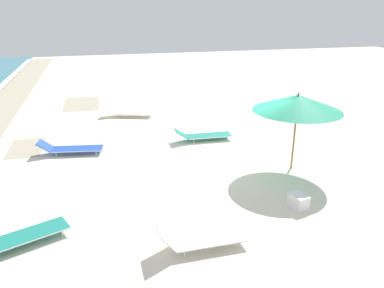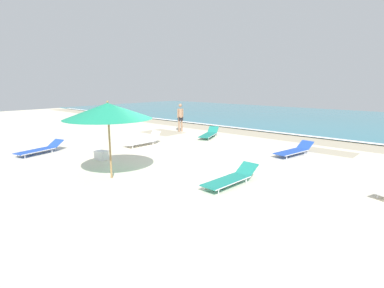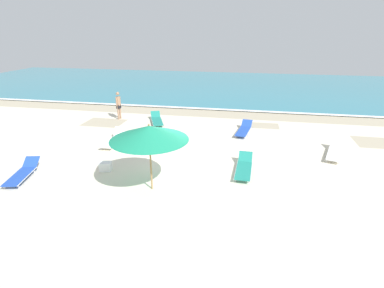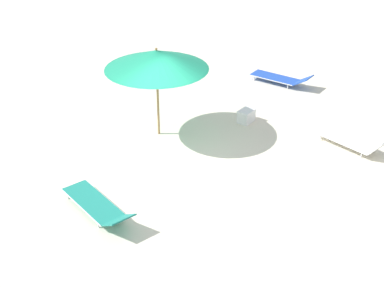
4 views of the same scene
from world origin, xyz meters
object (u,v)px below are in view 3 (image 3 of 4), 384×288
at_px(sun_lounger_near_water_left, 244,167).
at_px(sun_lounger_mid_beach_solo, 335,151).
at_px(sun_lounger_beside_umbrella, 114,140).
at_px(sun_lounger_near_water_right, 244,130).
at_px(cooler_box, 106,166).
at_px(beach_umbrella, 149,133).
at_px(sun_lounger_mid_beach_pair_a, 22,173).
at_px(beachgoer_wading_adult, 118,104).
at_px(sun_lounger_under_umbrella, 157,120).

bearing_deg(sun_lounger_near_water_left, sun_lounger_mid_beach_solo, 33.73).
xyz_separation_m(sun_lounger_beside_umbrella, sun_lounger_near_water_right, (6.42, 2.95, -0.02)).
relative_size(sun_lounger_near_water_right, cooler_box, 4.06).
bearing_deg(beach_umbrella, cooler_box, 155.30).
relative_size(sun_lounger_near_water_left, sun_lounger_mid_beach_solo, 0.95).
height_order(sun_lounger_beside_umbrella, cooler_box, sun_lounger_beside_umbrella).
relative_size(sun_lounger_near_water_right, sun_lounger_mid_beach_solo, 0.98).
bearing_deg(cooler_box, sun_lounger_beside_umbrella, -83.11).
distance_m(beach_umbrella, cooler_box, 3.25).
distance_m(sun_lounger_near_water_right, sun_lounger_mid_beach_solo, 4.88).
xyz_separation_m(sun_lounger_mid_beach_pair_a, cooler_box, (2.91, 1.20, -0.02)).
xyz_separation_m(sun_lounger_near_water_right, sun_lounger_mid_beach_solo, (4.23, -2.43, 0.00)).
relative_size(beachgoer_wading_adult, cooler_box, 3.15).
xyz_separation_m(sun_lounger_under_umbrella, sun_lounger_near_water_right, (5.36, -0.93, 0.00)).
distance_m(sun_lounger_near_water_left, cooler_box, 5.67).
height_order(sun_lounger_near_water_right, sun_lounger_mid_beach_solo, sun_lounger_mid_beach_solo).
xyz_separation_m(beach_umbrella, sun_lounger_near_water_right, (3.09, 6.97, -1.95)).
height_order(sun_lounger_beside_umbrella, sun_lounger_near_water_right, sun_lounger_beside_umbrella).
xyz_separation_m(sun_lounger_under_umbrella, sun_lounger_beside_umbrella, (-1.06, -3.88, 0.02)).
distance_m(sun_lounger_mid_beach_solo, beachgoer_wading_adult, 12.83).
height_order(sun_lounger_near_water_left, cooler_box, sun_lounger_near_water_left).
distance_m(sun_lounger_near_water_left, sun_lounger_near_water_right, 4.94).
relative_size(sun_lounger_mid_beach_solo, cooler_box, 4.16).
height_order(sun_lounger_beside_umbrella, beachgoer_wading_adult, beachgoer_wading_adult).
xyz_separation_m(sun_lounger_beside_umbrella, sun_lounger_mid_beach_pair_a, (-1.93, -4.14, -0.02)).
height_order(sun_lounger_near_water_right, sun_lounger_mid_beach_pair_a, sun_lounger_near_water_right).
bearing_deg(sun_lounger_near_water_right, sun_lounger_mid_beach_solo, -20.82).
bearing_deg(sun_lounger_beside_umbrella, sun_lounger_near_water_left, -17.47).
bearing_deg(sun_lounger_under_umbrella, beach_umbrella, -96.47).
distance_m(sun_lounger_mid_beach_solo, cooler_box, 10.27).
bearing_deg(sun_lounger_near_water_right, beachgoer_wading_adult, 179.52).
relative_size(sun_lounger_beside_umbrella, beachgoer_wading_adult, 1.11).
xyz_separation_m(sun_lounger_under_umbrella, sun_lounger_near_water_left, (5.52, -5.87, -0.00)).
height_order(beach_umbrella, sun_lounger_under_umbrella, beach_umbrella).
xyz_separation_m(beach_umbrella, cooler_box, (-2.34, 1.08, -1.97)).
xyz_separation_m(sun_lounger_near_water_left, cooler_box, (-5.59, -0.95, -0.02)).
bearing_deg(sun_lounger_near_water_right, sun_lounger_under_umbrella, 179.23).
relative_size(beach_umbrella, beachgoer_wading_adult, 1.54).
relative_size(beach_umbrella, sun_lounger_under_umbrella, 1.19).
height_order(sun_lounger_under_umbrella, beachgoer_wading_adult, beachgoer_wading_adult).
distance_m(sun_lounger_beside_umbrella, sun_lounger_mid_beach_pair_a, 4.57).
distance_m(sun_lounger_near_water_right, sun_lounger_mid_beach_pair_a, 10.96).
xyz_separation_m(sun_lounger_beside_umbrella, sun_lounger_mid_beach_solo, (10.65, 0.53, -0.02)).
height_order(sun_lounger_under_umbrella, sun_lounger_mid_beach_pair_a, sun_lounger_under_umbrella).
height_order(sun_lounger_beside_umbrella, sun_lounger_near_water_left, sun_lounger_beside_umbrella).
height_order(sun_lounger_mid_beach_pair_a, cooler_box, sun_lounger_mid_beach_pair_a).
relative_size(sun_lounger_mid_beach_solo, sun_lounger_mid_beach_pair_a, 1.08).
xyz_separation_m(beachgoer_wading_adult, cooler_box, (2.57, -7.23, -0.81)).
bearing_deg(sun_lounger_mid_beach_solo, sun_lounger_mid_beach_pair_a, -142.21).
bearing_deg(sun_lounger_mid_beach_pair_a, cooler_box, 9.05).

